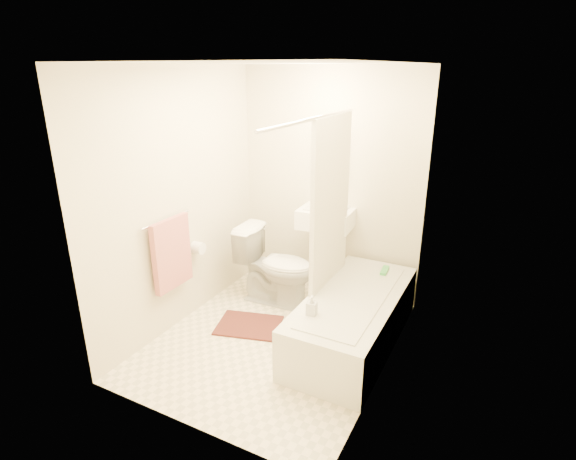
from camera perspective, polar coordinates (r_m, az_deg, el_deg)
The scene contains 17 objects.
floor at distance 4.27m, azimuth -1.59°, elevation -13.77°, with size 2.40×2.40×0.00m, color beige.
ceiling at distance 3.55m, azimuth -1.98°, elevation 20.45°, with size 2.40×2.40×0.00m, color white.
wall_back at distance 4.78m, azimuth 5.28°, elevation 5.71°, with size 2.00×0.02×2.40m, color beige.
wall_left at distance 4.29m, azimuth -13.53°, elevation 3.60°, with size 0.02×2.40×2.40m, color beige.
wall_right at distance 3.39m, azimuth 13.17°, elevation -0.75°, with size 0.02×2.40×2.40m, color beige.
mirror at distance 4.70m, azimuth 5.30°, elevation 9.20°, with size 0.40×0.03×0.55m, color white.
curtain_rod at distance 3.52m, azimuth 3.31°, elevation 13.92°, with size 0.03×0.03×1.70m, color silver.
shower_curtain at distance 4.04m, azimuth 5.43°, elevation 3.34°, with size 0.04×0.80×1.55m, color silver.
towel_bar at distance 4.12m, azimuth -15.23°, elevation 1.30°, with size 0.02×0.02×0.60m, color silver.
towel at distance 4.21m, azimuth -14.54°, elevation -2.89°, with size 0.06×0.45×0.66m, color #CC7266.
toilet_paper at distance 4.50m, azimuth -11.36°, elevation -2.24°, with size 0.12×0.12×0.11m, color white.
toilet at distance 4.72m, azimuth -1.52°, elevation -4.65°, with size 0.46×0.82×0.81m, color white.
sink at distance 4.85m, azimuth 4.89°, elevation -2.31°, with size 0.55×0.44×1.08m, color white, non-canonical shape.
bathtub at distance 4.16m, azimuth 8.26°, elevation -11.14°, with size 0.73×1.67×0.47m, color silver, non-canonical shape.
bath_mat at distance 4.47m, azimuth -4.98°, elevation -11.95°, with size 0.60×0.45×0.02m, color #4B2C1F.
soap_bottle at distance 3.68m, azimuth 3.04°, elevation -9.58°, with size 0.08×0.08×0.17m, color silver.
scrub_brush at distance 4.52m, azimuth 12.17°, elevation -5.09°, with size 0.06×0.19×0.04m, color #4BBC53.
Camera 1 is at (1.74, -3.10, 2.37)m, focal length 28.00 mm.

